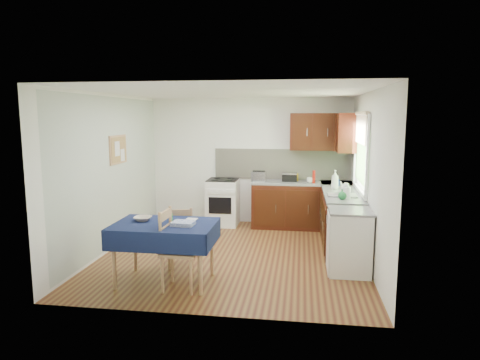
# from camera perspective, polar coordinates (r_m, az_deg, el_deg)

# --- Properties ---
(floor) EXTENTS (4.20, 4.20, 0.00)m
(floor) POSITION_cam_1_polar(r_m,az_deg,el_deg) (6.81, -0.87, -9.86)
(floor) COLOR #512415
(floor) RESTS_ON ground
(ceiling) EXTENTS (4.00, 4.20, 0.02)m
(ceiling) POSITION_cam_1_polar(r_m,az_deg,el_deg) (6.47, -0.92, 11.65)
(ceiling) COLOR white
(ceiling) RESTS_ON wall_back
(wall_back) EXTENTS (4.00, 0.02, 2.50)m
(wall_back) POSITION_cam_1_polar(r_m,az_deg,el_deg) (8.59, 1.32, 2.53)
(wall_back) COLOR white
(wall_back) RESTS_ON ground
(wall_front) EXTENTS (4.00, 0.02, 2.50)m
(wall_front) POSITION_cam_1_polar(r_m,az_deg,el_deg) (4.49, -5.14, -3.04)
(wall_front) COLOR white
(wall_front) RESTS_ON ground
(wall_left) EXTENTS (0.02, 4.20, 2.50)m
(wall_left) POSITION_cam_1_polar(r_m,az_deg,el_deg) (7.11, -17.01, 0.91)
(wall_left) COLOR silver
(wall_left) RESTS_ON ground
(wall_right) EXTENTS (0.02, 4.20, 2.50)m
(wall_right) POSITION_cam_1_polar(r_m,az_deg,el_deg) (6.51, 16.75, 0.25)
(wall_right) COLOR white
(wall_right) RESTS_ON ground
(base_cabinets) EXTENTS (1.90, 2.30, 0.86)m
(base_cabinets) POSITION_cam_1_polar(r_m,az_deg,el_deg) (7.83, 10.48, -4.28)
(base_cabinets) COLOR #351309
(base_cabinets) RESTS_ON ground
(worktop_back) EXTENTS (1.90, 0.60, 0.04)m
(worktop_back) POSITION_cam_1_polar(r_m,az_deg,el_deg) (8.28, 8.30, -0.37)
(worktop_back) COLOR slate
(worktop_back) RESTS_ON base_cabinets
(worktop_right) EXTENTS (0.60, 1.70, 0.04)m
(worktop_right) POSITION_cam_1_polar(r_m,az_deg,el_deg) (7.17, 13.50, -1.88)
(worktop_right) COLOR slate
(worktop_right) RESTS_ON base_cabinets
(worktop_corner) EXTENTS (0.60, 0.60, 0.04)m
(worktop_corner) POSITION_cam_1_polar(r_m,az_deg,el_deg) (8.30, 12.79, -0.46)
(worktop_corner) COLOR slate
(worktop_corner) RESTS_ON base_cabinets
(splashback) EXTENTS (2.70, 0.02, 0.60)m
(splashback) POSITION_cam_1_polar(r_m,az_deg,el_deg) (8.52, 5.65, 2.11)
(splashback) COLOR beige
(splashback) RESTS_ON wall_back
(upper_cabinets) EXTENTS (1.20, 0.85, 0.70)m
(upper_cabinets) POSITION_cam_1_polar(r_m,az_deg,el_deg) (8.20, 11.78, 6.28)
(upper_cabinets) COLOR #351309
(upper_cabinets) RESTS_ON wall_back
(stove) EXTENTS (0.60, 0.61, 0.92)m
(stove) POSITION_cam_1_polar(r_m,az_deg,el_deg) (8.49, -2.30, -2.95)
(stove) COLOR white
(stove) RESTS_ON ground
(window) EXTENTS (0.04, 1.48, 1.26)m
(window) POSITION_cam_1_polar(r_m,az_deg,el_deg) (7.16, 15.85, 4.23)
(window) COLOR #355E26
(window) RESTS_ON wall_right
(fridge) EXTENTS (0.58, 0.60, 0.89)m
(fridge) POSITION_cam_1_polar(r_m,az_deg,el_deg) (6.11, 14.37, -7.96)
(fridge) COLOR white
(fridge) RESTS_ON ground
(corkboard) EXTENTS (0.04, 0.62, 0.47)m
(corkboard) POSITION_cam_1_polar(r_m,az_deg,el_deg) (7.34, -15.93, 3.92)
(corkboard) COLOR tan
(corkboard) RESTS_ON wall_left
(dining_table) EXTENTS (1.30, 0.88, 0.79)m
(dining_table) POSITION_cam_1_polar(r_m,az_deg,el_deg) (5.62, -10.01, -6.75)
(dining_table) COLOR #0E1239
(dining_table) RESTS_ON ground
(chair_far) EXTENTS (0.47, 0.47, 0.88)m
(chair_far) POSITION_cam_1_polar(r_m,az_deg,el_deg) (6.20, -7.94, -7.26)
(chair_far) COLOR tan
(chair_far) RESTS_ON ground
(chair_near) EXTENTS (0.46, 0.46, 1.01)m
(chair_near) POSITION_cam_1_polar(r_m,az_deg,el_deg) (5.43, -8.43, -8.84)
(chair_near) COLOR tan
(chair_near) RESTS_ON ground
(toaster) EXTENTS (0.28, 0.17, 0.21)m
(toaster) POSITION_cam_1_polar(r_m,az_deg,el_deg) (8.23, 2.53, 0.49)
(toaster) COLOR #B2B3B7
(toaster) RESTS_ON worktop_back
(sandwich_press) EXTENTS (0.29, 0.25, 0.17)m
(sandwich_press) POSITION_cam_1_polar(r_m,az_deg,el_deg) (8.31, 6.63, 0.41)
(sandwich_press) COLOR black
(sandwich_press) RESTS_ON worktop_back
(sauce_bottle) EXTENTS (0.05, 0.05, 0.24)m
(sauce_bottle) POSITION_cam_1_polar(r_m,az_deg,el_deg) (8.12, 9.82, 0.43)
(sauce_bottle) COLOR red
(sauce_bottle) RESTS_ON worktop_back
(yellow_packet) EXTENTS (0.12, 0.08, 0.15)m
(yellow_packet) POSITION_cam_1_polar(r_m,az_deg,el_deg) (8.38, 7.42, 0.40)
(yellow_packet) COLOR gold
(yellow_packet) RESTS_ON worktop_back
(dish_rack) EXTENTS (0.45, 0.34, 0.21)m
(dish_rack) POSITION_cam_1_polar(r_m,az_deg,el_deg) (6.94, 13.47, -1.86)
(dish_rack) COLOR gray
(dish_rack) RESTS_ON worktop_right
(kettle) EXTENTS (0.15, 0.15, 0.25)m
(kettle) POSITION_cam_1_polar(r_m,az_deg,el_deg) (6.66, 13.90, -1.54)
(kettle) COLOR white
(kettle) RESTS_ON worktop_right
(cup) EXTENTS (0.14, 0.14, 0.10)m
(cup) POSITION_cam_1_polar(r_m,az_deg,el_deg) (8.17, 9.32, -0.01)
(cup) COLOR white
(cup) RESTS_ON worktop_back
(soap_bottle_a) EXTENTS (0.15, 0.15, 0.33)m
(soap_bottle_a) POSITION_cam_1_polar(r_m,az_deg,el_deg) (7.50, 12.55, 0.03)
(soap_bottle_a) COLOR white
(soap_bottle_a) RESTS_ON worktop_right
(soap_bottle_b) EXTENTS (0.10, 0.10, 0.18)m
(soap_bottle_b) POSITION_cam_1_polar(r_m,az_deg,el_deg) (7.86, 12.76, -0.13)
(soap_bottle_b) COLOR blue
(soap_bottle_b) RESTS_ON worktop_right
(soap_bottle_c) EXTENTS (0.14, 0.14, 0.18)m
(soap_bottle_c) POSITION_cam_1_polar(r_m,az_deg,el_deg) (6.62, 13.53, -1.79)
(soap_bottle_c) COLOR #24843C
(soap_bottle_c) RESTS_ON worktop_right
(plate_bowl) EXTENTS (0.24, 0.24, 0.06)m
(plate_bowl) POSITION_cam_1_polar(r_m,az_deg,el_deg) (5.77, -12.82, -5.05)
(plate_bowl) COLOR beige
(plate_bowl) RESTS_ON dining_table
(book) EXTENTS (0.16, 0.21, 0.02)m
(book) POSITION_cam_1_polar(r_m,az_deg,el_deg) (5.70, -7.31, -5.29)
(book) COLOR white
(book) RESTS_ON dining_table
(spice_jar) EXTENTS (0.05, 0.05, 0.10)m
(spice_jar) POSITION_cam_1_polar(r_m,az_deg,el_deg) (5.69, -9.22, -4.92)
(spice_jar) COLOR green
(spice_jar) RESTS_ON dining_table
(tea_towel) EXTENTS (0.29, 0.23, 0.05)m
(tea_towel) POSITION_cam_1_polar(r_m,az_deg,el_deg) (5.45, -7.59, -5.76)
(tea_towel) COLOR #284395
(tea_towel) RESTS_ON dining_table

